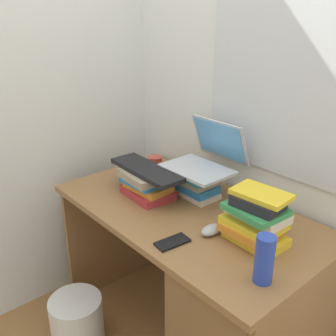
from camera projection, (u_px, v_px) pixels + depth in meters
ground_plane at (184, 334)px, 2.05m from camera, size 6.00×6.00×0.00m
wall_back at (251, 78)px, 1.79m from camera, size 6.00×0.06×2.60m
wall_left at (88, 67)px, 2.11m from camera, size 0.05×6.00×2.60m
desk at (232, 308)px, 1.66m from camera, size 1.26×0.69×0.75m
book_stack_tall at (196, 182)px, 1.86m from camera, size 0.24×0.17×0.14m
book_stack_keyboard_riser at (147, 184)px, 1.87m from camera, size 0.26×0.20×0.13m
book_stack_side at (256, 218)px, 1.49m from camera, size 0.25×0.19×0.21m
laptop at (207, 157)px, 1.85m from camera, size 0.32×0.31×0.22m
keyboard at (147, 170)px, 1.84m from camera, size 0.43×0.16×0.02m
computer_mouse at (212, 230)px, 1.57m from camera, size 0.06×0.10×0.04m
mug at (155, 165)px, 2.12m from camera, size 0.12×0.08×0.10m
water_bottle at (264, 259)px, 1.27m from camera, size 0.07×0.07×0.17m
cell_phone at (172, 242)px, 1.51m from camera, size 0.08×0.14×0.01m
wastebasket at (77, 321)px, 1.96m from camera, size 0.26×0.26×0.27m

